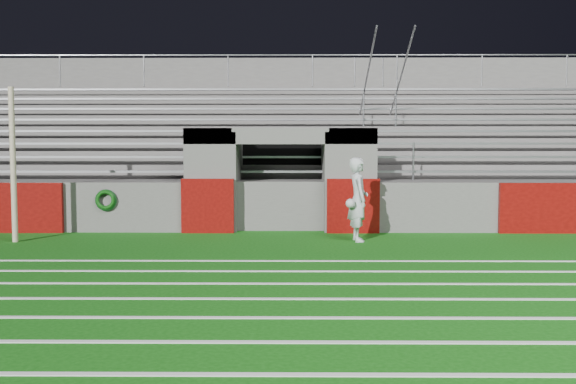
{
  "coord_description": "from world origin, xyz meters",
  "views": [
    {
      "loc": [
        0.32,
        -12.84,
        2.12
      ],
      "look_at": [
        0.2,
        1.8,
        1.1
      ],
      "focal_mm": 40.0,
      "sensor_mm": 36.0,
      "label": 1
    }
  ],
  "objects": [
    {
      "name": "field_post",
      "position": [
        -5.93,
        1.4,
        1.73
      ],
      "size": [
        0.13,
        0.13,
        3.46
      ],
      "primitive_type": "cylinder",
      "color": "#C9B595",
      "rests_on": "ground"
    },
    {
      "name": "ground",
      "position": [
        0.0,
        0.0,
        0.0
      ],
      "size": [
        90.0,
        90.0,
        0.0
      ],
      "primitive_type": "plane",
      "color": "#10540E",
      "rests_on": "ground"
    },
    {
      "name": "goalkeeper_with_ball",
      "position": [
        1.78,
        1.58,
        0.95
      ],
      "size": [
        0.57,
        0.75,
        1.9
      ],
      "color": "silver",
      "rests_on": "ground"
    },
    {
      "name": "field_markings",
      "position": [
        0.0,
        -5.0,
        0.01
      ],
      "size": [
        28.0,
        8.09,
        0.01
      ],
      "color": "white",
      "rests_on": "ground"
    },
    {
      "name": "hose_coil",
      "position": [
        -4.33,
        2.93,
        0.82
      ],
      "size": [
        0.54,
        0.15,
        0.54
      ],
      "color": "#0B3911",
      "rests_on": "ground"
    },
    {
      "name": "stadium_structure",
      "position": [
        0.0,
        7.97,
        1.49
      ],
      "size": [
        26.0,
        8.48,
        5.42
      ],
      "color": "#555350",
      "rests_on": "ground"
    }
  ]
}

